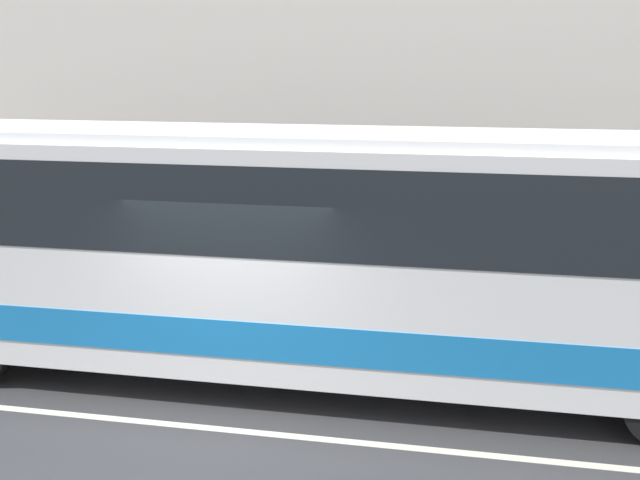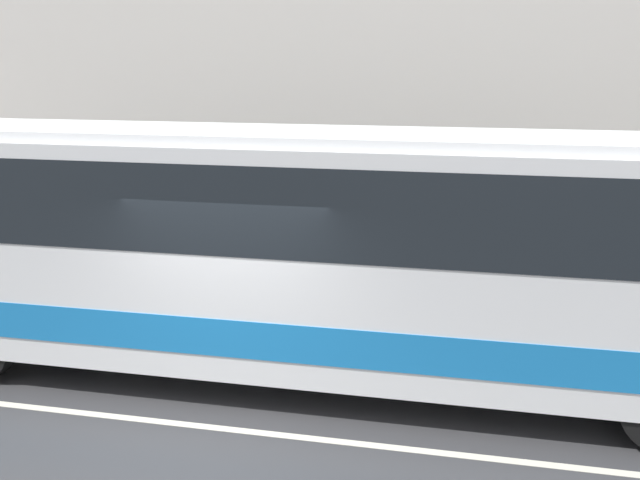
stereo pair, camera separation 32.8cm
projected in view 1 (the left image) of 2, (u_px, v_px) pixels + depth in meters
The scene contains 5 objects.
ground_plane at pixel (215, 429), 10.05m from camera, with size 60.00×60.00×0.00m, color #38383A.
sidewalk at pixel (321, 299), 15.14m from camera, with size 60.00×2.71×0.16m.
lane_stripe at pixel (215, 428), 10.05m from camera, with size 54.00×0.14×0.01m.
transit_bus at pixel (282, 242), 11.27m from camera, with size 12.38×2.51×3.23m.
pedestrian_waiting at pixel (259, 252), 14.90m from camera, with size 0.36×0.36×1.62m.
Camera 1 is at (3.29, -8.89, 4.13)m, focal length 50.00 mm.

